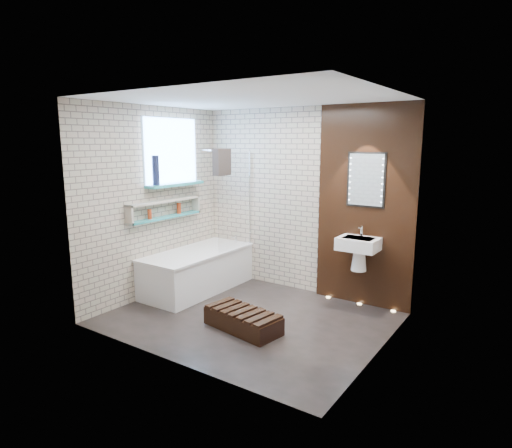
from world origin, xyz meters
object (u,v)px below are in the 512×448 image
Objects in this scene: bathtub at (198,270)px; bath_screen at (235,201)px; washbasin at (358,248)px; led_mirror at (366,180)px; walnut_step at (243,321)px.

bathtub is 1.24× the size of bath_screen.
washbasin reaches higher than bathtub.
bathtub is at bearing -128.90° from bath_screen.
bath_screen is at bearing -169.34° from led_mirror.
bath_screen is (0.35, 0.44, 0.99)m from bathtub.
led_mirror is at bearing 19.78° from bathtub.
bathtub is at bearing 150.79° from walnut_step.
walnut_step is at bearing -29.21° from bathtub.
bath_screen is 1.95m from walnut_step.
walnut_step is (-0.82, -1.54, -1.55)m from led_mirror.
walnut_step is (1.00, -1.19, -1.18)m from bath_screen.
led_mirror is (1.82, 0.34, 0.37)m from bath_screen.
washbasin is at bearing 59.13° from walnut_step.
led_mirror is (0.00, 0.16, 0.86)m from washbasin.
walnut_step is at bearing -50.20° from bath_screen.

